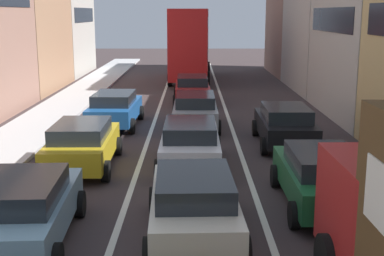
{
  "coord_description": "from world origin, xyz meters",
  "views": [
    {
      "loc": [
        -0.0,
        -2.6,
        4.82
      ],
      "look_at": [
        0.0,
        12.0,
        1.6
      ],
      "focal_mm": 49.07,
      "sensor_mm": 36.0,
      "label": 1
    }
  ],
  "objects_px": {
    "coupe_centre_lane_fourth": "(195,110)",
    "wagon_left_lane_second": "(23,209)",
    "sedan_right_lane_behind_truck": "(321,176)",
    "sedan_left_lane_fourth": "(115,108)",
    "sedan_centre_lane_fifth": "(192,88)",
    "sedan_centre_lane_second": "(194,203)",
    "bus_mid_queue_primary": "(190,41)",
    "hatchback_centre_lane_third": "(190,142)",
    "wagon_right_lane_far": "(285,124)",
    "sedan_left_lane_third": "(82,144)"
  },
  "relations": [
    {
      "from": "sedan_centre_lane_second",
      "to": "sedan_left_lane_fourth",
      "type": "xyz_separation_m",
      "value": [
        -3.36,
        11.5,
        0.0
      ]
    },
    {
      "from": "sedan_centre_lane_second",
      "to": "sedan_left_lane_fourth",
      "type": "distance_m",
      "value": 11.98
    },
    {
      "from": "sedan_left_lane_fourth",
      "to": "bus_mid_queue_primary",
      "type": "height_order",
      "value": "bus_mid_queue_primary"
    },
    {
      "from": "coupe_centre_lane_fourth",
      "to": "wagon_left_lane_second",
      "type": "bearing_deg",
      "value": 162.55
    },
    {
      "from": "wagon_left_lane_second",
      "to": "coupe_centre_lane_fourth",
      "type": "height_order",
      "value": "same"
    },
    {
      "from": "sedan_centre_lane_fifth",
      "to": "wagon_right_lane_far",
      "type": "bearing_deg",
      "value": -160.99
    },
    {
      "from": "coupe_centre_lane_fourth",
      "to": "sedan_left_lane_fourth",
      "type": "height_order",
      "value": "same"
    },
    {
      "from": "sedan_left_lane_fourth",
      "to": "bus_mid_queue_primary",
      "type": "bearing_deg",
      "value": -9.76
    },
    {
      "from": "sedan_centre_lane_second",
      "to": "bus_mid_queue_primary",
      "type": "relative_size",
      "value": 0.41
    },
    {
      "from": "sedan_left_lane_third",
      "to": "sedan_right_lane_behind_truck",
      "type": "bearing_deg",
      "value": -117.59
    },
    {
      "from": "sedan_left_lane_fourth",
      "to": "sedan_centre_lane_fifth",
      "type": "height_order",
      "value": "same"
    },
    {
      "from": "sedan_left_lane_fourth",
      "to": "sedan_right_lane_behind_truck",
      "type": "distance_m",
      "value": 11.64
    },
    {
      "from": "sedan_centre_lane_second",
      "to": "sedan_right_lane_behind_truck",
      "type": "height_order",
      "value": "same"
    },
    {
      "from": "wagon_left_lane_second",
      "to": "bus_mid_queue_primary",
      "type": "height_order",
      "value": "bus_mid_queue_primary"
    },
    {
      "from": "wagon_right_lane_far",
      "to": "hatchback_centre_lane_third",
      "type": "bearing_deg",
      "value": 129.26
    },
    {
      "from": "hatchback_centre_lane_third",
      "to": "wagon_right_lane_far",
      "type": "distance_m",
      "value": 4.46
    },
    {
      "from": "sedan_centre_lane_fifth",
      "to": "bus_mid_queue_primary",
      "type": "xyz_separation_m",
      "value": [
        -0.12,
        9.74,
        2.03
      ]
    },
    {
      "from": "wagon_left_lane_second",
      "to": "sedan_left_lane_third",
      "type": "xyz_separation_m",
      "value": [
        0.09,
        5.61,
        0.0
      ]
    },
    {
      "from": "wagon_left_lane_second",
      "to": "hatchback_centre_lane_third",
      "type": "bearing_deg",
      "value": -34.17
    },
    {
      "from": "sedan_centre_lane_second",
      "to": "hatchback_centre_lane_third",
      "type": "relative_size",
      "value": 1.01
    },
    {
      "from": "coupe_centre_lane_fourth",
      "to": "sedan_left_lane_fourth",
      "type": "bearing_deg",
      "value": 84.56
    },
    {
      "from": "sedan_centre_lane_second",
      "to": "wagon_right_lane_far",
      "type": "bearing_deg",
      "value": -24.56
    },
    {
      "from": "coupe_centre_lane_fourth",
      "to": "wagon_right_lane_far",
      "type": "xyz_separation_m",
      "value": [
        3.3,
        -2.97,
        0.0
      ]
    },
    {
      "from": "coupe_centre_lane_fourth",
      "to": "sedan_centre_lane_fifth",
      "type": "xyz_separation_m",
      "value": [
        -0.12,
        6.43,
        0.0
      ]
    },
    {
      "from": "sedan_centre_lane_second",
      "to": "wagon_left_lane_second",
      "type": "xyz_separation_m",
      "value": [
        -3.58,
        -0.36,
        0.0
      ]
    },
    {
      "from": "sedan_centre_lane_fifth",
      "to": "sedan_right_lane_behind_truck",
      "type": "height_order",
      "value": "same"
    },
    {
      "from": "wagon_left_lane_second",
      "to": "sedan_centre_lane_second",
      "type": "bearing_deg",
      "value": -87.31
    },
    {
      "from": "hatchback_centre_lane_third",
      "to": "bus_mid_queue_primary",
      "type": "xyz_separation_m",
      "value": [
        -0.05,
        21.91,
        2.03
      ]
    },
    {
      "from": "sedan_centre_lane_second",
      "to": "sedan_right_lane_behind_truck",
      "type": "distance_m",
      "value": 3.73
    },
    {
      "from": "wagon_left_lane_second",
      "to": "coupe_centre_lane_fourth",
      "type": "bearing_deg",
      "value": -20.74
    },
    {
      "from": "wagon_left_lane_second",
      "to": "coupe_centre_lane_fourth",
      "type": "relative_size",
      "value": 1.02
    },
    {
      "from": "sedan_centre_lane_second",
      "to": "sedan_left_lane_third",
      "type": "distance_m",
      "value": 6.31
    },
    {
      "from": "coupe_centre_lane_fourth",
      "to": "sedan_right_lane_behind_truck",
      "type": "height_order",
      "value": "same"
    },
    {
      "from": "hatchback_centre_lane_third",
      "to": "bus_mid_queue_primary",
      "type": "distance_m",
      "value": 22.01
    },
    {
      "from": "sedan_left_lane_fourth",
      "to": "bus_mid_queue_primary",
      "type": "distance_m",
      "value": 16.27
    },
    {
      "from": "hatchback_centre_lane_third",
      "to": "sedan_left_lane_fourth",
      "type": "bearing_deg",
      "value": 28.39
    },
    {
      "from": "sedan_centre_lane_second",
      "to": "bus_mid_queue_primary",
      "type": "bearing_deg",
      "value": -1.76
    },
    {
      "from": "hatchback_centre_lane_third",
      "to": "wagon_right_lane_far",
      "type": "height_order",
      "value": "same"
    },
    {
      "from": "wagon_right_lane_far",
      "to": "sedan_right_lane_behind_truck",
      "type": "bearing_deg",
      "value": 179.15
    },
    {
      "from": "wagon_left_lane_second",
      "to": "hatchback_centre_lane_third",
      "type": "distance_m",
      "value": 6.73
    },
    {
      "from": "wagon_left_lane_second",
      "to": "sedan_right_lane_behind_truck",
      "type": "relative_size",
      "value": 1.02
    },
    {
      "from": "sedan_left_lane_fourth",
      "to": "wagon_right_lane_far",
      "type": "height_order",
      "value": "same"
    },
    {
      "from": "coupe_centre_lane_fourth",
      "to": "sedan_centre_lane_fifth",
      "type": "relative_size",
      "value": 0.99
    },
    {
      "from": "sedan_left_lane_fourth",
      "to": "sedan_right_lane_behind_truck",
      "type": "relative_size",
      "value": 1.01
    },
    {
      "from": "sedan_centre_lane_second",
      "to": "sedan_left_lane_third",
      "type": "relative_size",
      "value": 1.01
    },
    {
      "from": "sedan_right_lane_behind_truck",
      "to": "sedan_centre_lane_fifth",
      "type": "bearing_deg",
      "value": 12.07
    },
    {
      "from": "hatchback_centre_lane_third",
      "to": "sedan_right_lane_behind_truck",
      "type": "height_order",
      "value": "same"
    },
    {
      "from": "coupe_centre_lane_fourth",
      "to": "sedan_centre_lane_fifth",
      "type": "distance_m",
      "value": 6.43
    },
    {
      "from": "hatchback_centre_lane_third",
      "to": "sedan_right_lane_behind_truck",
      "type": "bearing_deg",
      "value": -136.42
    },
    {
      "from": "wagon_left_lane_second",
      "to": "sedan_left_lane_fourth",
      "type": "distance_m",
      "value": 11.86
    }
  ]
}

